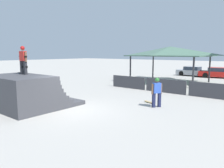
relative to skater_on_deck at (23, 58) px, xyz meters
The scene contains 10 objects.
ground_plane 4.15m from the skater_on_deck, 21.09° to the left, with size 160.00×160.00×0.00m, color #ADA8A0.
quarter_pipe_ramp 2.01m from the skater_on_deck, 27.50° to the right, with size 4.01×4.23×1.85m.
skater_on_deck is the anchor object (origin of this frame).
skateboard_on_deck 1.01m from the skater_on_deck, 162.00° to the left, with size 0.81×0.23×0.09m.
bystander_walking 7.84m from the skater_on_deck, 36.47° to the left, with size 0.45×0.62×1.70m.
skateboard_on_ground 7.95m from the skater_on_deck, 44.43° to the left, with size 0.87×0.41×0.09m.
barrier_fence 10.42m from the skater_on_deck, 63.81° to the left, with size 10.29×0.12×1.05m.
pavilion_shelter 15.29m from the skater_on_deck, 82.16° to the left, with size 7.80×5.84×3.74m.
parked_car_silver 23.02m from the skater_on_deck, 85.20° to the left, with size 4.30×1.94×1.27m.
parked_car_red 23.32m from the skater_on_deck, 77.47° to the left, with size 4.63×2.40×1.27m.
Camera 1 is at (8.98, -7.63, 3.09)m, focal length 35.00 mm.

